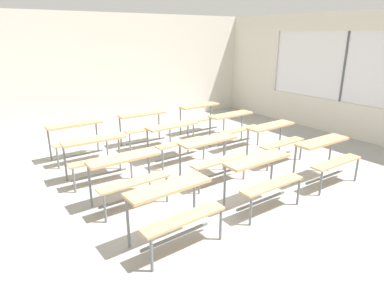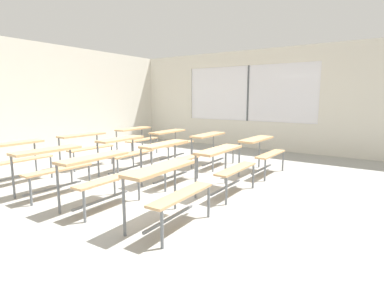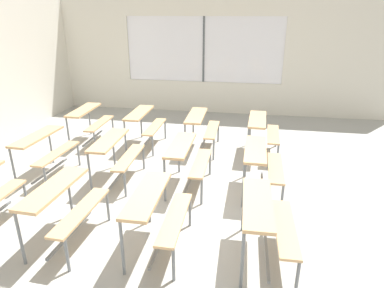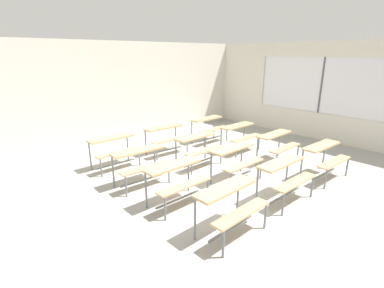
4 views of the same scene
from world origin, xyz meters
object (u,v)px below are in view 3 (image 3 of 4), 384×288
at_px(desk_bench_r1c2, 202,123).
at_px(desk_bench_r2c1, 116,150).
at_px(desk_bench_r2c2, 145,120).
at_px(desk_bench_r2c0, 63,200).
at_px(desk_bench_r0c2, 263,127).
at_px(desk_bench_r1c1, 188,155).
at_px(desk_bench_r0c1, 262,159).
at_px(desk_bench_r3c1, 44,145).
at_px(desk_bench_r3c2, 89,117).
at_px(desk_bench_r1c0, 157,207).
at_px(desk_bench_r0c0, 267,216).

distance_m(desk_bench_r1c2, desk_bench_r2c1, 2.00).
xyz_separation_m(desk_bench_r1c2, desk_bench_r2c2, (-0.01, 1.19, 0.00)).
distance_m(desk_bench_r2c0, desk_bench_r2c1, 1.63).
xyz_separation_m(desk_bench_r0c2, desk_bench_r2c2, (0.04, 2.40, 0.00)).
height_order(desk_bench_r1c1, desk_bench_r2c2, same).
bearing_deg(desk_bench_r0c1, desk_bench_r3c1, 91.33).
relative_size(desk_bench_r1c2, desk_bench_r3c2, 1.00).
xyz_separation_m(desk_bench_r2c2, desk_bench_r3c1, (-1.64, 1.24, 0.00)).
bearing_deg(desk_bench_r1c2, desk_bench_r1c1, 179.88).
relative_size(desk_bench_r2c1, desk_bench_r3c1, 0.99).
bearing_deg(desk_bench_r0c1, desk_bench_r2c1, 90.86).
bearing_deg(desk_bench_r2c0, desk_bench_r1c0, -84.91).
height_order(desk_bench_r0c0, desk_bench_r2c2, same).
xyz_separation_m(desk_bench_r1c0, desk_bench_r2c1, (1.58, 1.12, 0.00)).
xyz_separation_m(desk_bench_r0c2, desk_bench_r2c1, (-1.56, 2.38, 0.00)).
bearing_deg(desk_bench_r0c1, desk_bench_r2c2, 56.59).
height_order(desk_bench_r0c0, desk_bench_r0c1, same).
height_order(desk_bench_r1c1, desk_bench_r1c2, same).
relative_size(desk_bench_r0c2, desk_bench_r2c1, 1.01).
distance_m(desk_bench_r2c2, desk_bench_r3c1, 2.05).
relative_size(desk_bench_r0c1, desk_bench_r2c2, 1.00).
xyz_separation_m(desk_bench_r0c2, desk_bench_r1c2, (0.06, 1.21, 0.00)).
xyz_separation_m(desk_bench_r2c0, desk_bench_r3c2, (3.23, 1.22, 0.00)).
bearing_deg(desk_bench_r2c0, desk_bench_r0c1, -52.75).
distance_m(desk_bench_r1c1, desk_bench_r1c2, 1.63).
relative_size(desk_bench_r0c2, desk_bench_r2c2, 1.02).
xyz_separation_m(desk_bench_r1c0, desk_bench_r1c2, (3.19, -0.05, 0.00)).
height_order(desk_bench_r0c1, desk_bench_r2c1, same).
bearing_deg(desk_bench_r0c2, desk_bench_r1c2, 89.25).
relative_size(desk_bench_r1c0, desk_bench_r3c2, 0.99).
bearing_deg(desk_bench_r1c2, desk_bench_r3c1, 123.49).
relative_size(desk_bench_r0c1, desk_bench_r3c1, 0.98).
distance_m(desk_bench_r1c2, desk_bench_r3c1, 2.94).
bearing_deg(desk_bench_r3c2, desk_bench_r2c1, -143.67).
bearing_deg(desk_bench_r2c2, desk_bench_r2c0, -179.93).
distance_m(desk_bench_r0c1, desk_bench_r2c2, 2.85).
xyz_separation_m(desk_bench_r0c2, desk_bench_r1c1, (-1.57, 1.19, 0.00)).
bearing_deg(desk_bench_r2c2, desk_bench_r1c2, -89.22).
xyz_separation_m(desk_bench_r1c1, desk_bench_r2c2, (1.61, 1.20, 0.00)).
xyz_separation_m(desk_bench_r2c1, desk_bench_r2c2, (1.60, 0.01, 0.00)).
xyz_separation_m(desk_bench_r1c0, desk_bench_r2c0, (-0.05, 1.14, 0.00)).
bearing_deg(desk_bench_r3c1, desk_bench_r0c2, -63.79).
height_order(desk_bench_r0c2, desk_bench_r3c1, same).
distance_m(desk_bench_r1c0, desk_bench_r3c1, 2.83).
distance_m(desk_bench_r2c1, desk_bench_r3c1, 1.26).
bearing_deg(desk_bench_r1c2, desk_bench_r2c0, 159.15).
bearing_deg(desk_bench_r0c0, desk_bench_r0c1, -0.43).
height_order(desk_bench_r0c0, desk_bench_r3c2, same).
bearing_deg(desk_bench_r3c2, desk_bench_r2c0, -160.51).
relative_size(desk_bench_r0c1, desk_bench_r3c2, 1.00).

